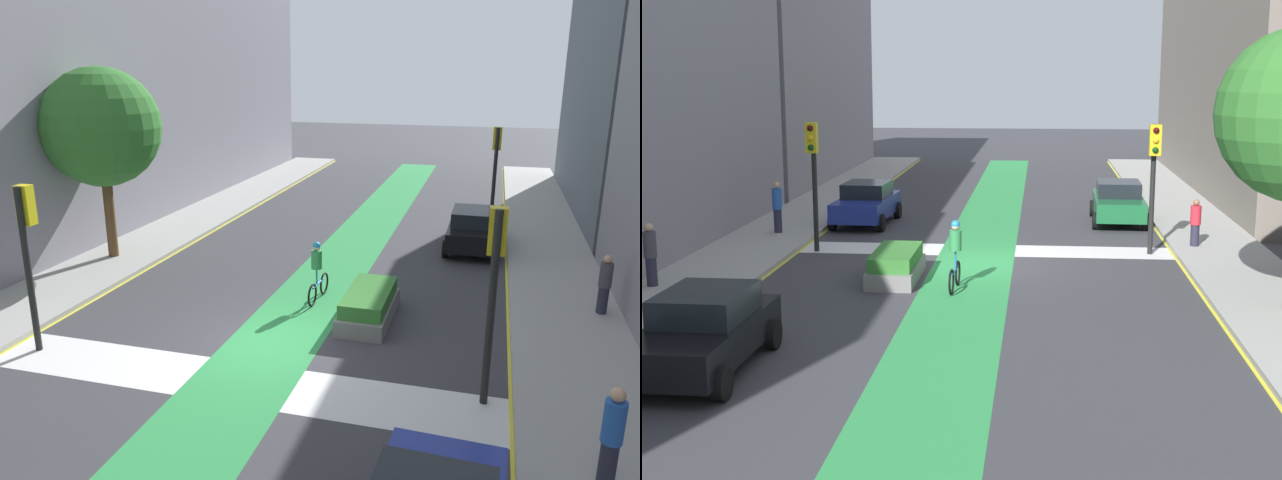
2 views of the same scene
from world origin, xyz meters
TOP-DOWN VIEW (x-y plane):
  - ground_plane at (0.00, 0.00)m, footprint 120.00×120.00m
  - bike_lane_paint at (0.23, 0.00)m, footprint 2.40×60.00m
  - crosswalk_band at (0.00, -2.00)m, footprint 12.00×1.80m
  - sidewalk_left at (-7.50, 0.00)m, footprint 3.00×60.00m
  - curb_stripe_left at (-6.00, 0.00)m, footprint 0.16×60.00m
  - sidewalk_right at (7.50, 0.00)m, footprint 3.00×60.00m
  - curb_stripe_right at (6.00, 0.00)m, footprint 0.16×60.00m
  - traffic_signal_near_right at (5.41, -1.26)m, footprint 0.35×0.52m
  - traffic_signal_near_left at (-5.24, -1.77)m, footprint 0.35×0.52m
  - traffic_signal_far_right at (5.34, 13.52)m, footprint 0.35×0.52m
  - car_black_right_far at (4.72, 9.93)m, footprint 2.05×4.22m
  - cyclist_in_lane at (0.48, 3.12)m, footprint 0.32×1.73m
  - pedestrian_sidewalk_right_a at (7.38, -3.70)m, footprint 0.34×0.34m
  - pedestrian_sidewalk_right_b at (8.44, 4.08)m, footprint 0.34×0.34m
  - street_tree_near at (-7.74, 4.92)m, footprint 4.07×4.07m
  - median_planter at (2.23, 2.22)m, footprint 1.28×2.95m

SIDE VIEW (x-z plane):
  - ground_plane at x=0.00m, z-range 0.00..0.00m
  - crosswalk_band at x=0.00m, z-range 0.00..0.01m
  - bike_lane_paint at x=0.23m, z-range 0.00..0.01m
  - curb_stripe_left at x=-6.00m, z-range 0.00..0.01m
  - curb_stripe_right at x=6.00m, z-range 0.00..0.01m
  - sidewalk_left at x=-7.50m, z-range 0.00..0.15m
  - sidewalk_right at x=7.50m, z-range 0.00..0.15m
  - median_planter at x=2.23m, z-range -0.02..0.83m
  - car_black_right_far at x=4.72m, z-range 0.02..1.59m
  - cyclist_in_lane at x=0.48m, z-range 0.04..1.90m
  - pedestrian_sidewalk_right_b at x=8.44m, z-range 0.17..1.84m
  - pedestrian_sidewalk_right_a at x=7.38m, z-range 0.17..1.96m
  - traffic_signal_near_left at x=-5.24m, z-range 0.83..4.94m
  - traffic_signal_near_right at x=5.41m, z-range 0.84..4.98m
  - traffic_signal_far_right at x=5.34m, z-range 0.86..5.16m
  - street_tree_near at x=-7.74m, z-range 1.42..8.06m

